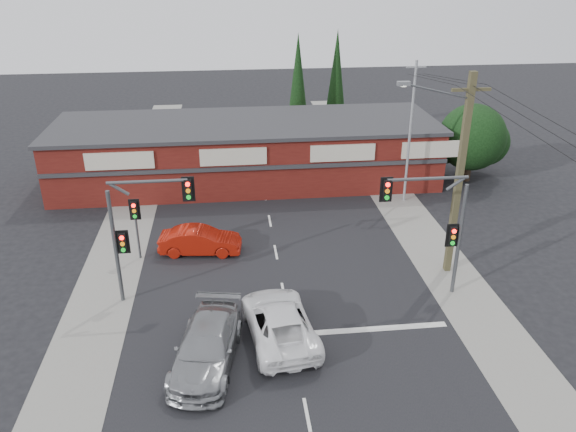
{
  "coord_description": "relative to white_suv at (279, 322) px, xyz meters",
  "views": [
    {
      "loc": [
        -2.31,
        -20.76,
        14.55
      ],
      "look_at": [
        0.35,
        3.0,
        3.46
      ],
      "focal_mm": 35.0,
      "sensor_mm": 36.0,
      "label": 1
    }
  ],
  "objects": [
    {
      "name": "white_suv",
      "position": [
        0.0,
        0.0,
        0.0
      ],
      "size": [
        3.24,
        5.81,
        1.54
      ],
      "primitive_type": "imported",
      "rotation": [
        0.0,
        0.0,
        3.27
      ],
      "color": "white",
      "rests_on": "ground"
    },
    {
      "name": "power_lines",
      "position": [
        9.01,
        -0.9,
        8.27
      ],
      "size": [
        2.01,
        29.0,
        1.22
      ],
      "color": "black",
      "rests_on": "ground"
    },
    {
      "name": "silver_suv",
      "position": [
        -2.96,
        -1.37,
        0.03
      ],
      "size": [
        3.22,
        5.84,
        1.6
      ],
      "primitive_type": "imported",
      "rotation": [
        0.0,
        0.0,
        -0.19
      ],
      "color": "gray",
      "rests_on": "ground"
    },
    {
      "name": "lane_dashes",
      "position": [
        0.53,
        5.41,
        -0.75
      ],
      "size": [
        0.12,
        45.29,
        0.01
      ],
      "color": "silver",
      "rests_on": "ground"
    },
    {
      "name": "red_sedan",
      "position": [
        -3.49,
        7.84,
        -0.05
      ],
      "size": [
        4.48,
        1.97,
        1.43
      ],
      "primitive_type": "imported",
      "rotation": [
        0.0,
        0.0,
        1.46
      ],
      "color": "#A01709",
      "rests_on": "ground"
    },
    {
      "name": "tree_cluster",
      "position": [
        15.22,
        17.01,
        2.13
      ],
      "size": [
        5.9,
        5.1,
        5.5
      ],
      "color": "#2D2116",
      "rests_on": "ground"
    },
    {
      "name": "road_strip",
      "position": [
        0.53,
        6.57,
        -0.76
      ],
      "size": [
        14.0,
        70.0,
        0.01
      ],
      "primitive_type": "cube",
      "color": "black",
      "rests_on": "ground"
    },
    {
      "name": "verge_right",
      "position": [
        9.03,
        6.57,
        -0.76
      ],
      "size": [
        3.0,
        70.0,
        0.02
      ],
      "primitive_type": "cube",
      "color": "gray",
      "rests_on": "ground"
    },
    {
      "name": "verge_left",
      "position": [
        -7.97,
        6.57,
        -0.76
      ],
      "size": [
        3.0,
        70.0,
        0.02
      ],
      "primitive_type": "cube",
      "color": "gray",
      "rests_on": "ground"
    },
    {
      "name": "utility_pole",
      "position": [
        8.9,
        4.55,
        4.63
      ],
      "size": [
        4.38,
        0.59,
        10.0
      ],
      "color": "#4B452A",
      "rests_on": "ground"
    },
    {
      "name": "ground",
      "position": [
        0.53,
        1.57,
        -0.77
      ],
      "size": [
        120.0,
        120.0,
        0.0
      ],
      "primitive_type": "plane",
      "color": "black",
      "rests_on": "ground"
    },
    {
      "name": "pedestal_signal",
      "position": [
        -6.67,
        7.57,
        1.64
      ],
      "size": [
        0.55,
        0.27,
        3.38
      ],
      "color": "#47494C",
      "rests_on": "ground"
    },
    {
      "name": "conifer_far",
      "position": [
        7.53,
        27.57,
        4.71
      ],
      "size": [
        1.8,
        1.8,
        9.25
      ],
      "color": "#2D2116",
      "rests_on": "ground"
    },
    {
      "name": "traffic_mast_left",
      "position": [
        -5.89,
        3.57,
        3.16
      ],
      "size": [
        3.77,
        0.27,
        5.97
      ],
      "color": "#47494C",
      "rests_on": "ground"
    },
    {
      "name": "traffic_mast_right",
      "position": [
        7.39,
        2.57,
        3.18
      ],
      "size": [
        3.96,
        0.27,
        5.97
      ],
      "color": "#47494C",
      "rests_on": "ground"
    },
    {
      "name": "steel_pole",
      "position": [
        9.53,
        13.57,
        3.93
      ],
      "size": [
        1.2,
        0.16,
        9.0
      ],
      "color": "gray",
      "rests_on": "ground"
    },
    {
      "name": "conifer_near",
      "position": [
        4.03,
        25.57,
        4.71
      ],
      "size": [
        1.8,
        1.8,
        9.25
      ],
      "color": "#2D2116",
      "rests_on": "ground"
    },
    {
      "name": "shop_building",
      "position": [
        -0.46,
        18.55,
        1.36
      ],
      "size": [
        27.3,
        8.4,
        4.22
      ],
      "color": "#4C130F",
      "rests_on": "ground"
    },
    {
      "name": "stop_line",
      "position": [
        4.03,
        0.07,
        -0.75
      ],
      "size": [
        6.5,
        0.35,
        0.01
      ],
      "primitive_type": "cube",
      "color": "silver",
      "rests_on": "ground"
    }
  ]
}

